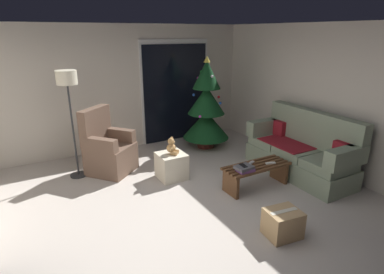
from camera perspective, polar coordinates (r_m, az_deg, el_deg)
The scene contains 17 objects.
ground_plane at distance 4.32m, azimuth -0.06°, elevation -14.25°, with size 7.00×7.00×0.00m, color #BCB2A8.
wall_back at distance 6.56m, azimuth -13.44°, elevation 8.54°, with size 5.72×0.12×2.50m, color beige.
wall_right at distance 5.72m, azimuth 25.91°, elevation 5.73°, with size 0.12×6.00×2.50m, color beige.
patio_door_frame at distance 6.97m, azimuth -3.05°, elevation 8.35°, with size 1.60×0.02×2.20m, color silver.
patio_door_glass at distance 6.97m, azimuth -2.98°, elevation 7.92°, with size 1.50×0.02×2.10m, color black.
couch at distance 5.68m, azimuth 19.36°, elevation -2.47°, with size 0.80×1.95×1.08m.
coffee_table at distance 5.03m, azimuth 11.64°, elevation -6.32°, with size 1.10×0.40×0.38m.
remote_silver at distance 5.01m, azimuth 10.72°, elevation -4.64°, with size 0.04×0.16×0.02m, color #ADADB2.
remote_white at distance 5.06m, azimuth 14.12°, elevation -4.64°, with size 0.04×0.16×0.02m, color silver.
book_stack at distance 4.71m, azimuth 9.55°, elevation -5.68°, with size 0.28×0.22×0.08m.
cell_phone at distance 4.70m, azimuth 9.32°, elevation -5.14°, with size 0.07×0.14×0.01m, color black.
christmas_tree at distance 6.48m, azimuth 2.61°, elevation 5.22°, with size 0.96×0.96×1.89m.
armchair at distance 5.61m, azimuth -15.06°, elevation -2.28°, with size 0.96×0.97×1.13m.
floor_lamp at distance 5.32m, azimuth -21.70°, elevation 8.25°, with size 0.32×0.32×1.78m.
ottoman at distance 5.25m, azimuth -3.75°, elevation -5.28°, with size 0.44×0.44×0.44m, color beige.
teddy_bear_honey at distance 5.12m, azimuth -3.72°, elevation -1.83°, with size 0.21×0.21×0.29m.
cardboard_box_taped_mid_floor at distance 4.04m, azimuth 16.20°, elevation -14.88°, with size 0.44×0.39×0.34m.
Camera 1 is at (-1.78, -3.16, 2.35)m, focal length 29.26 mm.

